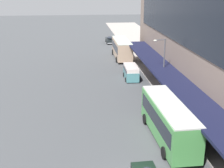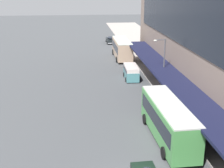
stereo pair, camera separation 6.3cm
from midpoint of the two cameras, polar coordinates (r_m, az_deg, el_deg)
name	(u,v)px [view 1 (the left image)]	position (r m, az deg, el deg)	size (l,w,h in m)	color
transit_bus_kerbside_front	(122,48)	(56.83, 1.78, 6.64)	(2.85, 9.56, 3.40)	tan
transit_bus_kerbside_rear	(168,119)	(27.47, 10.18, -6.32)	(2.85, 9.97, 3.39)	#4C994D
sedan_trailing_near	(110,40)	(72.07, -0.36, 8.12)	(1.92, 4.90, 1.55)	black
vw_van	(131,71)	(44.58, 3.43, 2.31)	(1.99, 4.59, 1.96)	teal
pedestrian_at_kerb	(208,123)	(29.35, 17.03, -6.85)	(0.53, 0.42, 1.86)	black
street_lamp	(163,62)	(38.37, 9.20, 4.07)	(1.50, 0.28, 6.66)	#4C4C51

